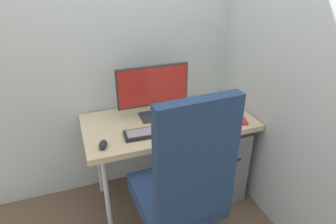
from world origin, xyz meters
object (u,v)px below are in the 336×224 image
object	(u,v)px
mouse	(103,145)
monitor	(153,89)
keyboard	(157,131)
office_chair	(183,187)
notebook	(232,118)
pen_holder	(219,101)
filing_cabinet	(213,157)

from	to	relation	value
mouse	monitor	bearing A→B (deg)	53.26
keyboard	mouse	size ratio (longest dim) A/B	4.72
office_chair	keyboard	bearing A→B (deg)	90.02
office_chair	notebook	size ratio (longest dim) A/B	6.35
office_chair	notebook	distance (m)	0.76
monitor	pen_holder	xyz separation A→B (m)	(0.56, -0.00, -0.18)
office_chair	filing_cabinet	size ratio (longest dim) A/B	1.98
mouse	pen_holder	size ratio (longest dim) A/B	0.54
monitor	notebook	world-z (taller)	monitor
mouse	notebook	distance (m)	0.96
mouse	pen_holder	world-z (taller)	pen_holder
monitor	notebook	bearing A→B (deg)	-24.72
filing_cabinet	notebook	distance (m)	0.43
mouse	pen_holder	bearing A→B (deg)	35.21
monitor	notebook	xyz separation A→B (m)	(0.53, -0.25, -0.21)
keyboard	pen_holder	distance (m)	0.65
filing_cabinet	notebook	world-z (taller)	notebook
keyboard	notebook	bearing A→B (deg)	-0.37
keyboard	mouse	world-z (taller)	mouse
office_chair	monitor	xyz separation A→B (m)	(0.05, 0.71, 0.30)
filing_cabinet	notebook	size ratio (longest dim) A/B	3.21
filing_cabinet	mouse	xyz separation A→B (m)	(-0.89, -0.16, 0.42)
pen_holder	notebook	distance (m)	0.25
monitor	mouse	distance (m)	0.55
office_chair	monitor	bearing A→B (deg)	85.84
keyboard	pen_holder	size ratio (longest dim) A/B	2.57
keyboard	notebook	size ratio (longest dim) A/B	2.33
monitor	pen_holder	size ratio (longest dim) A/B	3.03
monitor	keyboard	world-z (taller)	monitor
keyboard	pen_holder	bearing A→B (deg)	21.55
filing_cabinet	pen_holder	distance (m)	0.47
pen_holder	notebook	world-z (taller)	pen_holder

